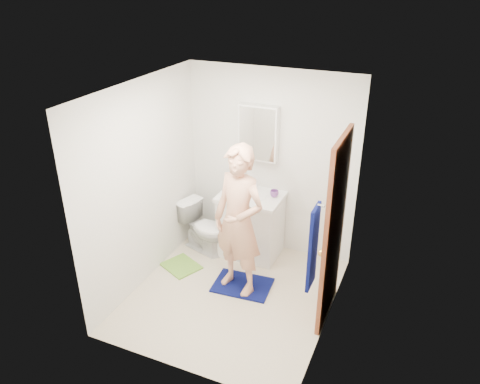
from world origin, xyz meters
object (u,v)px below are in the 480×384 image
object	(u,v)px
soap_dispenser	(229,185)
toothbrush_cup	(274,194)
man	(239,221)
medicine_cabinet	(259,133)
vanity_cabinet	(251,226)
towel	(313,248)
toilet	(204,227)

from	to	relation	value
soap_dispenser	toothbrush_cup	world-z (taller)	soap_dispenser
soap_dispenser	man	bearing A→B (deg)	-58.73
medicine_cabinet	soap_dispenser	world-z (taller)	medicine_cabinet
vanity_cabinet	medicine_cabinet	xyz separation A→B (m)	(0.00, 0.22, 1.20)
medicine_cabinet	man	bearing A→B (deg)	-80.52
toothbrush_cup	soap_dispenser	bearing A→B (deg)	-170.50
medicine_cabinet	soap_dispenser	size ratio (longest dim) A/B	3.47
medicine_cabinet	toothbrush_cup	bearing A→B (deg)	-27.88
vanity_cabinet	soap_dispenser	size ratio (longest dim) A/B	3.96
medicine_cabinet	man	xyz separation A→B (m)	(0.17, -0.99, -0.69)
towel	toothbrush_cup	world-z (taller)	towel
medicine_cabinet	man	distance (m)	1.22
vanity_cabinet	man	xyz separation A→B (m)	(0.17, -0.77, 0.51)
medicine_cabinet	toilet	distance (m)	1.45
vanity_cabinet	toilet	distance (m)	0.62
toothbrush_cup	man	size ratio (longest dim) A/B	0.06
vanity_cabinet	toothbrush_cup	size ratio (longest dim) A/B	7.39
toilet	man	bearing A→B (deg)	-110.67
towel	toilet	bearing A→B (deg)	143.48
vanity_cabinet	soap_dispenser	world-z (taller)	soap_dispenser
medicine_cabinet	towel	xyz separation A→B (m)	(1.18, -1.71, -0.35)
toilet	towel	bearing A→B (deg)	-109.08
vanity_cabinet	medicine_cabinet	bearing A→B (deg)	90.00
medicine_cabinet	toothbrush_cup	world-z (taller)	medicine_cabinet
toothbrush_cup	vanity_cabinet	bearing A→B (deg)	-164.87
vanity_cabinet	soap_dispenser	xyz separation A→B (m)	(-0.29, -0.02, 0.55)
toothbrush_cup	medicine_cabinet	bearing A→B (deg)	152.12
toilet	man	size ratio (longest dim) A/B	0.38
vanity_cabinet	toilet	world-z (taller)	vanity_cabinet
soap_dispenser	vanity_cabinet	bearing A→B (deg)	3.83
vanity_cabinet	towel	world-z (taller)	towel
vanity_cabinet	man	size ratio (longest dim) A/B	0.45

